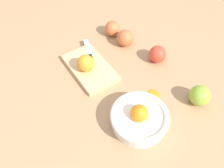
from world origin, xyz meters
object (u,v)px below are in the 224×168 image
object	(u,v)px
bowl	(139,118)
knife	(90,54)
apple_front_right	(125,38)
apple_front_center	(158,55)
orange_on_board	(86,63)
cutting_board	(90,68)
apple_front_right_2	(113,28)
apple_front_left	(200,96)

from	to	relation	value
bowl	knife	world-z (taller)	bowl
apple_front_right	apple_front_center	world-z (taller)	apple_front_right
orange_on_board	knife	size ratio (longest dim) A/B	0.47
bowl	apple_front_right	world-z (taller)	bowl
cutting_board	apple_front_right_2	distance (m)	0.25
knife	apple_front_center	world-z (taller)	apple_front_center
bowl	knife	xyz separation A→B (m)	(0.37, -0.08, -0.01)
bowl	apple_front_center	distance (m)	0.32
cutting_board	apple_front_right_2	bearing A→B (deg)	-65.04
apple_front_right	apple_front_center	bearing A→B (deg)	-170.88
cutting_board	apple_front_center	size ratio (longest dim) A/B	3.36
knife	apple_front_right_2	bearing A→B (deg)	-74.21
knife	apple_front_left	xyz separation A→B (m)	(-0.45, -0.15, 0.01)
knife	apple_front_right_2	xyz separation A→B (m)	(0.05, -0.18, 0.01)
apple_front_right	apple_front_right_2	distance (m)	0.09
cutting_board	apple_front_right	size ratio (longest dim) A/B	3.22
apple_front_right	orange_on_board	bearing A→B (deg)	94.06
cutting_board	apple_front_center	bearing A→B (deg)	-122.46
apple_front_left	apple_front_right_2	bearing A→B (deg)	-3.87
bowl	apple_front_right	distance (m)	0.41
bowl	orange_on_board	distance (m)	0.31
cutting_board	apple_front_left	size ratio (longest dim) A/B	3.19
orange_on_board	apple_front_right_2	world-z (taller)	orange_on_board
bowl	cutting_board	bearing A→B (deg)	-6.67
apple_front_right_2	apple_front_center	xyz separation A→B (m)	(-0.26, -0.02, 0.00)
apple_front_center	knife	bearing A→B (deg)	43.73
cutting_board	orange_on_board	xyz separation A→B (m)	(-0.00, 0.02, 0.05)
bowl	apple_front_right_2	size ratio (longest dim) A/B	2.78
apple_front_right	apple_front_right_2	size ratio (longest dim) A/B	1.06
knife	apple_front_left	world-z (taller)	apple_front_left
cutting_board	apple_front_right_2	xyz separation A→B (m)	(0.11, -0.23, 0.02)
orange_on_board	apple_front_right	bearing A→B (deg)	-85.94
orange_on_board	apple_front_left	size ratio (longest dim) A/B	0.89
cutting_board	knife	bearing A→B (deg)	-39.83
knife	apple_front_center	xyz separation A→B (m)	(-0.21, -0.20, 0.01)
apple_front_left	apple_front_right	bearing A→B (deg)	-3.87
apple_front_right_2	apple_front_center	distance (m)	0.26
orange_on_board	apple_front_left	xyz separation A→B (m)	(-0.39, -0.21, -0.02)
apple_front_center	apple_front_left	world-z (taller)	apple_front_left
apple_front_right	apple_front_left	bearing A→B (deg)	176.13
knife	apple_front_right_2	distance (m)	0.19
bowl	knife	distance (m)	0.38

